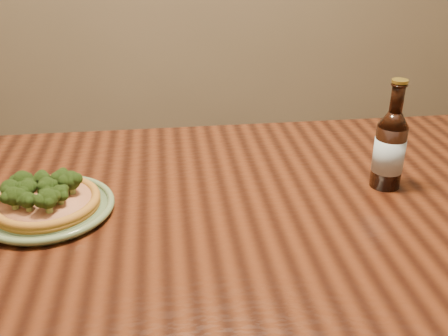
{
  "coord_description": "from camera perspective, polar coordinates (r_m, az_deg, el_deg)",
  "views": [
    {
      "loc": [
        -0.14,
        -0.8,
        1.29
      ],
      "look_at": [
        -0.02,
        0.14,
        0.82
      ],
      "focal_mm": 42.0,
      "sensor_mm": 36.0,
      "label": 1
    }
  ],
  "objects": [
    {
      "name": "table",
      "position": [
        1.1,
        1.46,
        -8.53
      ],
      "size": [
        1.6,
        0.9,
        0.75
      ],
      "color": "#441D0E",
      "rests_on": "ground"
    },
    {
      "name": "plate",
      "position": [
        1.09,
        -18.64,
        -4.12
      ],
      "size": [
        0.26,
        0.26,
        0.02
      ],
      "rotation": [
        0.0,
        0.0,
        0.37
      ],
      "color": "#657C55",
      "rests_on": "table"
    },
    {
      "name": "beer_bottle",
      "position": [
        1.15,
        17.58,
        2.03
      ],
      "size": [
        0.07,
        0.07,
        0.24
      ],
      "rotation": [
        0.0,
        0.0,
        -0.17
      ],
      "color": "black",
      "rests_on": "table"
    },
    {
      "name": "pizza",
      "position": [
        1.08,
        -18.92,
        -3.15
      ],
      "size": [
        0.21,
        0.21,
        0.07
      ],
      "rotation": [
        0.0,
        0.0,
        -0.25
      ],
      "color": "#AE7327",
      "rests_on": "plate"
    }
  ]
}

